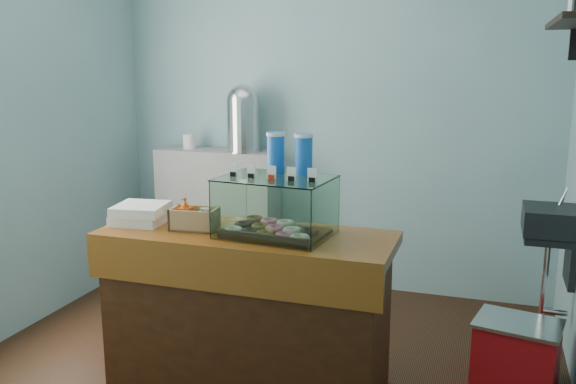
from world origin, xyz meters
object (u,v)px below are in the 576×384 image
(counter, at_px, (247,309))
(red_cooler, at_px, (516,355))
(coffee_urn, at_px, (243,117))
(display_case, at_px, (278,202))

(counter, xyz_separation_m, red_cooler, (1.43, 0.45, -0.26))
(counter, relative_size, red_cooler, 3.12)
(coffee_urn, height_order, red_cooler, coffee_urn)
(coffee_urn, xyz_separation_m, red_cooler, (2.09, -1.10, -1.18))
(display_case, xyz_separation_m, red_cooler, (1.26, 0.42, -0.87))
(display_case, bearing_deg, red_cooler, 23.63)
(counter, distance_m, display_case, 0.64)
(coffee_urn, bearing_deg, red_cooler, -27.85)
(counter, bearing_deg, red_cooler, 17.48)
(counter, height_order, coffee_urn, coffee_urn)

